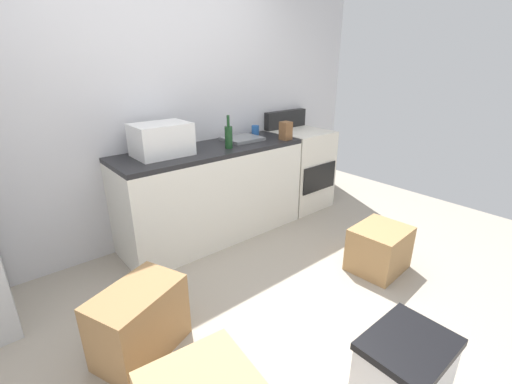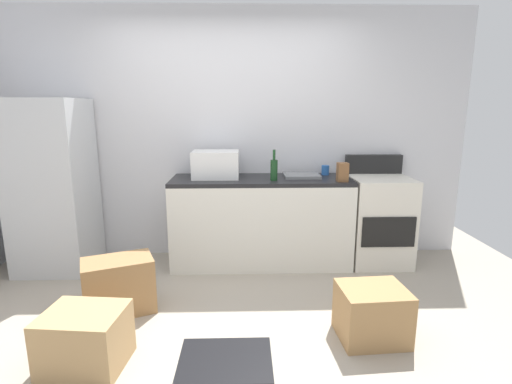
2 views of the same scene
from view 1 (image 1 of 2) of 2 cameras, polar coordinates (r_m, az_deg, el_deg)
The scene contains 12 objects.
ground_plane at distance 2.61m, azimuth 2.88°, elevation -18.63°, with size 6.00×6.00×0.00m, color #9E9384.
wall_back at distance 3.32m, azimuth -15.73°, elevation 14.09°, with size 5.00×0.10×2.60m, color silver.
kitchen_counter at distance 3.37m, azimuth -7.15°, elevation -0.18°, with size 1.80×0.60×0.90m.
stove_oven at distance 4.11m, azimuth 7.17°, elevation 4.04°, with size 0.60×0.61×1.10m.
microwave at distance 3.02m, azimuth -15.39°, elevation 8.37°, with size 0.46×0.34×0.27m, color white.
sink_basin at distance 3.51m, azimuth -2.32°, elevation 8.80°, with size 0.36×0.32×0.03m, color slate.
wine_bottle at distance 3.17m, azimuth -4.55°, elevation 9.16°, with size 0.07×0.07×0.30m.
coffee_mug at distance 3.75m, azimuth -0.12°, elevation 10.18°, with size 0.08×0.08×0.10m, color #2659A5.
knife_block at distance 3.53m, azimuth 4.94°, elevation 10.06°, with size 0.10×0.10×0.18m, color brown.
cardboard_box_large at distance 2.28m, azimuth -18.72°, elevation -19.61°, with size 0.53×0.33×0.44m, color olive.
cardboard_box_medium at distance 3.09m, azimuth 19.69°, elevation -8.81°, with size 0.45×0.38×0.38m, color #A37A4C.
storage_bin at distance 2.11m, azimuth 23.28°, elevation -25.41°, with size 0.46×0.36×0.38m.
Camera 1 is at (-1.38, -1.45, 1.67)m, focal length 24.18 mm.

